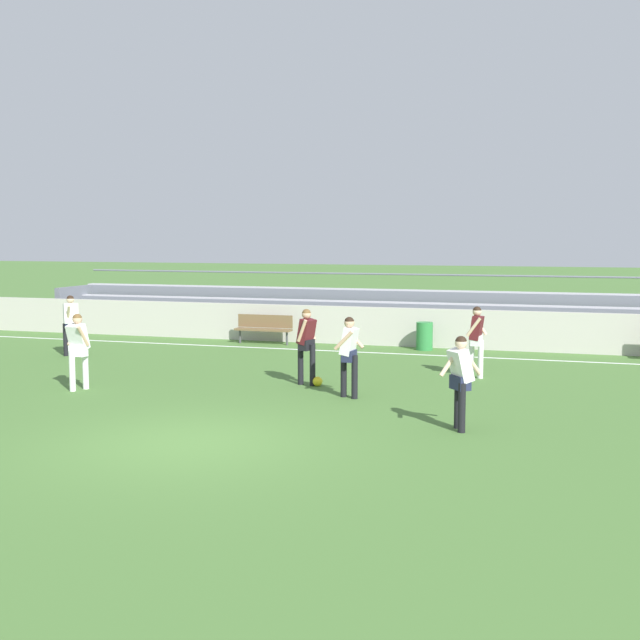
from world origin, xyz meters
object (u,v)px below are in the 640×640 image
trash_bin (424,336)px  player_white_on_ball (78,345)px  player_white_dropping_back (460,375)px  soccer_ball (318,381)px  bench_far_left (264,326)px  bleacher_stand (413,312)px  player_white_wide_right (71,320)px  player_dark_trailing_run (307,340)px  player_white_deep_cover (349,350)px  player_dark_overlapping (477,335)px

trash_bin → player_white_on_ball: bearing=-126.8°
trash_bin → player_white_dropping_back: 9.77m
soccer_ball → bench_far_left: bearing=120.4°
bleacher_stand → player_white_wide_right: (-8.43, -6.64, 0.16)m
player_white_dropping_back → player_white_wide_right: (-11.45, 5.47, 0.04)m
soccer_ball → player_dark_trailing_run: bearing=167.3°
player_white_deep_cover → player_white_on_ball: size_ratio=1.01×
bleacher_stand → soccer_ball: 9.01m
player_white_on_ball → player_white_dropping_back: player_white_on_ball is taller
bench_far_left → trash_bin: 5.01m
bench_far_left → soccer_ball: bearing=-59.6°
player_white_deep_cover → player_dark_overlapping: bearing=54.3°
player_white_dropping_back → soccer_ball: player_white_dropping_back is taller
player_dark_overlapping → player_white_dropping_back: bearing=-87.1°
bench_far_left → player_white_on_ball: bearing=-98.2°
player_white_dropping_back → player_white_wide_right: size_ratio=0.97×
bench_far_left → player_white_dropping_back: size_ratio=1.10×
bleacher_stand → player_white_wide_right: bleacher_stand is taller
player_dark_trailing_run → soccer_ball: size_ratio=7.83×
trash_bin → player_white_wide_right: player_white_wide_right is taller
player_white_deep_cover → player_white_dropping_back: bearing=-40.0°
player_white_deep_cover → player_white_wide_right: (-8.92, 3.34, 0.01)m
player_white_dropping_back → player_dark_overlapping: bearing=92.9°
bleacher_stand → trash_bin: bleacher_stand is taller
player_dark_overlapping → soccer_ball: (-3.27, -2.14, -0.90)m
trash_bin → player_dark_overlapping: bearing=-65.4°
trash_bin → soccer_ball: bearing=-101.9°
trash_bin → player_dark_trailing_run: 6.53m
trash_bin → player_dark_overlapping: size_ratio=0.49×
player_white_deep_cover → player_white_dropping_back: player_white_deep_cover is taller
trash_bin → player_dark_overlapping: (1.93, -4.21, 0.60)m
bleacher_stand → player_dark_trailing_run: 8.94m
trash_bin → player_dark_overlapping: 4.67m
player_dark_trailing_run → player_white_wide_right: (-7.64, 2.26, -0.02)m
player_white_on_ball → player_dark_overlapping: bearing=26.6°
bench_far_left → trash_bin: bearing=1.3°
player_white_dropping_back → trash_bin: bearing=103.0°
bleacher_stand → player_dark_trailing_run: (-0.79, -8.90, 0.18)m
player_white_dropping_back → player_white_wide_right: player_white_wide_right is taller
player_white_deep_cover → player_dark_overlapping: player_dark_overlapping is taller
player_dark_trailing_run → player_white_on_ball: (-4.57, -1.99, -0.04)m
player_dark_trailing_run → player_white_dropping_back: size_ratio=1.05×
bench_far_left → soccer_ball: (3.67, -6.25, -0.44)m
player_white_wide_right → soccer_ball: size_ratio=7.73×
player_white_dropping_back → player_dark_overlapping: 5.30m
bench_far_left → player_dark_trailing_run: (3.39, -6.18, 0.49)m
player_white_deep_cover → player_white_wide_right: 9.52m
player_dark_trailing_run → player_white_dropping_back: (3.81, -3.21, -0.06)m
player_dark_trailing_run → soccer_ball: player_dark_trailing_run is taller
player_white_on_ball → player_white_dropping_back: size_ratio=1.02×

